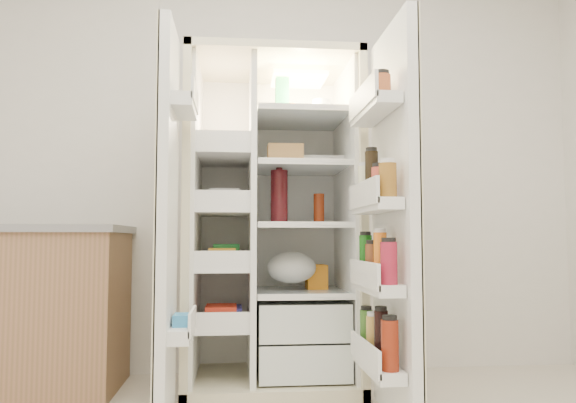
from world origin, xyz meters
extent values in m
cube|color=silver|center=(0.00, 2.00, 1.35)|extent=(4.00, 0.02, 2.70)
cube|color=beige|center=(0.03, 1.93, 0.90)|extent=(0.92, 0.04, 1.80)
cube|color=beige|center=(-0.41, 1.60, 0.90)|extent=(0.04, 0.70, 1.80)
cube|color=beige|center=(0.47, 1.60, 0.90)|extent=(0.04, 0.70, 1.80)
cube|color=beige|center=(0.03, 1.60, 1.78)|extent=(0.92, 0.70, 0.04)
cube|color=beige|center=(0.03, 1.60, 0.04)|extent=(0.92, 0.70, 0.08)
cube|color=white|center=(0.03, 1.90, 0.92)|extent=(0.84, 0.02, 1.68)
cube|color=white|center=(-0.38, 1.60, 0.92)|extent=(0.02, 0.62, 1.68)
cube|color=white|center=(0.44, 1.60, 0.92)|extent=(0.02, 0.62, 1.68)
cube|color=white|center=(-0.08, 1.60, 0.92)|extent=(0.03, 0.62, 1.68)
cube|color=silver|center=(0.18, 1.58, 0.18)|extent=(0.47, 0.52, 0.19)
cube|color=silver|center=(0.18, 1.58, 0.39)|extent=(0.47, 0.52, 0.19)
cube|color=#FFD18C|center=(0.18, 1.65, 1.72)|extent=(0.30, 0.30, 0.02)
cube|color=white|center=(-0.24, 1.60, 0.35)|extent=(0.28, 0.58, 0.02)
cube|color=white|center=(-0.24, 1.60, 0.65)|extent=(0.28, 0.58, 0.02)
cube|color=white|center=(-0.24, 1.60, 0.95)|extent=(0.28, 0.58, 0.02)
cube|color=white|center=(-0.24, 1.60, 1.25)|extent=(0.28, 0.58, 0.02)
cube|color=silver|center=(0.18, 1.60, 0.52)|extent=(0.49, 0.58, 0.01)
cube|color=silver|center=(0.18, 1.60, 0.88)|extent=(0.49, 0.58, 0.01)
cube|color=silver|center=(0.18, 1.60, 1.20)|extent=(0.49, 0.58, 0.02)
cube|color=silver|center=(0.18, 1.60, 1.48)|extent=(0.49, 0.58, 0.02)
cube|color=red|center=(-0.24, 1.60, 0.41)|extent=(0.16, 0.20, 0.10)
cube|color=green|center=(-0.24, 1.60, 0.72)|extent=(0.14, 0.18, 0.12)
cube|color=white|center=(-0.24, 1.60, 0.99)|extent=(0.20, 0.22, 0.07)
cube|color=orange|center=(-0.24, 1.60, 1.33)|extent=(0.15, 0.16, 0.14)
cube|color=#333599|center=(-0.24, 1.60, 0.40)|extent=(0.18, 0.20, 0.09)
cube|color=gold|center=(-0.24, 1.60, 0.71)|extent=(0.14, 0.18, 0.10)
cube|color=silver|center=(-0.24, 1.60, 1.02)|extent=(0.16, 0.16, 0.12)
sphere|color=orange|center=(0.06, 1.50, 0.12)|extent=(0.07, 0.07, 0.07)
sphere|color=orange|center=(0.15, 1.54, 0.12)|extent=(0.07, 0.07, 0.07)
sphere|color=orange|center=(0.25, 1.50, 0.12)|extent=(0.07, 0.07, 0.07)
sphere|color=orange|center=(0.11, 1.64, 0.12)|extent=(0.07, 0.07, 0.07)
sphere|color=orange|center=(0.21, 1.62, 0.12)|extent=(0.07, 0.07, 0.07)
sphere|color=orange|center=(0.31, 1.58, 0.12)|extent=(0.07, 0.07, 0.07)
sphere|color=orange|center=(0.03, 1.58, 0.12)|extent=(0.07, 0.07, 0.07)
sphere|color=orange|center=(0.27, 1.64, 0.12)|extent=(0.07, 0.07, 0.07)
ellipsoid|color=#447627|center=(0.18, 1.60, 0.40)|extent=(0.26, 0.24, 0.11)
cylinder|color=#3D0D11|center=(0.06, 1.53, 1.03)|extent=(0.09, 0.09, 0.29)
cylinder|color=maroon|center=(0.29, 1.58, 0.97)|extent=(0.06, 0.06, 0.17)
cube|color=#227E45|center=(0.08, 1.58, 1.60)|extent=(0.07, 0.07, 0.22)
cylinder|color=silver|center=(0.30, 1.58, 1.54)|extent=(0.11, 0.11, 0.10)
cylinder|color=#B16128|center=(0.13, 1.65, 1.53)|extent=(0.07, 0.07, 0.09)
cube|color=silver|center=(0.31, 1.61, 1.24)|extent=(0.25, 0.10, 0.06)
cube|color=tan|center=(0.10, 1.56, 1.27)|extent=(0.19, 0.11, 0.12)
ellipsoid|color=silver|center=(0.14, 1.62, 0.61)|extent=(0.27, 0.25, 0.17)
cube|color=orange|center=(0.29, 1.69, 0.60)|extent=(0.11, 0.14, 0.14)
cube|color=white|center=(-0.47, 1.05, 0.90)|extent=(0.05, 0.40, 1.72)
cube|color=beige|center=(-0.50, 1.05, 0.90)|extent=(0.01, 0.40, 1.72)
cube|color=white|center=(-0.40, 1.05, 0.40)|extent=(0.09, 0.32, 0.06)
cube|color=white|center=(-0.40, 1.05, 1.40)|extent=(0.09, 0.32, 0.06)
cube|color=#338CCC|center=(-0.40, 1.05, 0.43)|extent=(0.07, 0.12, 0.10)
cube|color=white|center=(0.53, 0.96, 0.90)|extent=(0.05, 0.58, 1.72)
cube|color=beige|center=(0.55, 0.96, 0.90)|extent=(0.01, 0.58, 1.72)
cube|color=white|center=(0.44, 0.96, 0.26)|extent=(0.11, 0.50, 0.05)
cube|color=white|center=(0.44, 0.96, 0.60)|extent=(0.11, 0.50, 0.05)
cube|color=white|center=(0.44, 0.96, 0.95)|extent=(0.11, 0.50, 0.05)
cube|color=white|center=(0.44, 0.96, 1.38)|extent=(0.11, 0.50, 0.05)
cylinder|color=maroon|center=(0.44, 0.76, 0.39)|extent=(0.07, 0.07, 0.20)
cylinder|color=black|center=(0.44, 0.89, 0.40)|extent=(0.06, 0.06, 0.22)
cylinder|color=gold|center=(0.44, 1.02, 0.38)|extent=(0.06, 0.06, 0.18)
cylinder|color=#3A6D24|center=(0.44, 1.15, 0.38)|extent=(0.06, 0.06, 0.19)
cylinder|color=maroon|center=(0.44, 0.76, 0.71)|extent=(0.07, 0.07, 0.17)
cylinder|color=orange|center=(0.44, 0.89, 0.73)|extent=(0.06, 0.06, 0.21)
cylinder|color=brown|center=(0.44, 1.02, 0.70)|extent=(0.07, 0.07, 0.16)
cylinder|color=#175E15|center=(0.44, 1.15, 0.72)|extent=(0.06, 0.06, 0.20)
cylinder|color=#8D5C1E|center=(0.44, 0.76, 1.04)|extent=(0.07, 0.07, 0.14)
cylinder|color=#C44532|center=(0.44, 0.89, 1.04)|extent=(0.07, 0.07, 0.14)
cylinder|color=black|center=(0.44, 1.02, 1.09)|extent=(0.06, 0.06, 0.23)
cylinder|color=#F1F3C8|center=(0.44, 1.15, 1.06)|extent=(0.06, 0.06, 0.18)
cylinder|color=#A54F29|center=(0.44, 0.84, 1.45)|extent=(0.08, 0.08, 0.10)
cylinder|color=#914C1A|center=(0.44, 1.06, 1.45)|extent=(0.08, 0.08, 0.10)
cube|color=#9E6D4F|center=(-1.38, 1.66, 0.42)|extent=(1.17, 0.61, 0.84)
cube|color=#939399|center=(-1.38, 1.66, 0.86)|extent=(1.21, 0.65, 0.04)
camera|label=1|loc=(-0.18, -1.39, 0.81)|focal=34.00mm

